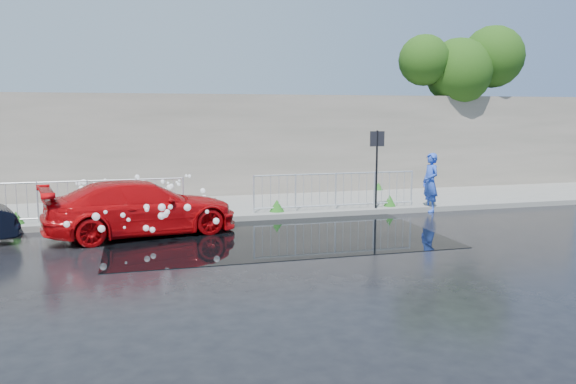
{
  "coord_description": "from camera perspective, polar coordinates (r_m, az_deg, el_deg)",
  "views": [
    {
      "loc": [
        -2.73,
        -12.3,
        3.02
      ],
      "look_at": [
        1.01,
        1.45,
        1.0
      ],
      "focal_mm": 35.0,
      "sensor_mm": 36.0,
      "label": 1
    }
  ],
  "objects": [
    {
      "name": "ground",
      "position": [
        12.96,
        -2.63,
        -5.42
      ],
      "size": [
        90.0,
        90.0,
        0.0
      ],
      "primitive_type": "plane",
      "color": "black",
      "rests_on": "ground"
    },
    {
      "name": "pavement",
      "position": [
        17.76,
        -6.15,
        -1.52
      ],
      "size": [
        30.0,
        4.0,
        0.15
      ],
      "primitive_type": "cube",
      "color": "slate",
      "rests_on": "ground"
    },
    {
      "name": "curb",
      "position": [
        15.82,
        -5.01,
        -2.67
      ],
      "size": [
        30.0,
        0.25,
        0.16
      ],
      "primitive_type": "cube",
      "color": "slate",
      "rests_on": "ground"
    },
    {
      "name": "retaining_wall",
      "position": [
        19.72,
        -7.25,
        4.75
      ],
      "size": [
        30.0,
        0.6,
        3.5
      ],
      "primitive_type": "cube",
      "color": "#6A6559",
      "rests_on": "pavement"
    },
    {
      "name": "puddle",
      "position": [
        14.01,
        -1.53,
        -4.35
      ],
      "size": [
        8.0,
        5.0,
        0.01
      ],
      "primitive_type": "cube",
      "color": "black",
      "rests_on": "ground"
    },
    {
      "name": "sign_post",
      "position": [
        16.94,
        9.01,
        3.58
      ],
      "size": [
        0.45,
        0.06,
        2.5
      ],
      "color": "black",
      "rests_on": "ground"
    },
    {
      "name": "tree",
      "position": [
        23.41,
        17.53,
        12.2
      ],
      "size": [
        5.18,
        2.59,
        6.41
      ],
      "color": "#332114",
      "rests_on": "ground"
    },
    {
      "name": "railing_left",
      "position": [
        15.87,
        -19.63,
        -0.68
      ],
      "size": [
        5.05,
        0.05,
        1.1
      ],
      "color": "silver",
      "rests_on": "pavement"
    },
    {
      "name": "railing_right",
      "position": [
        16.82,
        4.86,
        0.23
      ],
      "size": [
        5.05,
        0.05,
        1.1
      ],
      "color": "silver",
      "rests_on": "pavement"
    },
    {
      "name": "weeds",
      "position": [
        17.26,
        -6.69,
        -0.98
      ],
      "size": [
        12.17,
        3.93,
        0.4
      ],
      "color": "#184A13",
      "rests_on": "pavement"
    },
    {
      "name": "water_spray",
      "position": [
        15.27,
        -15.13,
        -0.82
      ],
      "size": [
        3.66,
        5.43,
        1.06
      ],
      "color": "white",
      "rests_on": "ground"
    },
    {
      "name": "red_car",
      "position": [
        14.38,
        -14.63,
        -1.56
      ],
      "size": [
        4.98,
        2.83,
        1.36
      ],
      "primitive_type": "imported",
      "rotation": [
        0.0,
        0.0,
        1.78
      ],
      "color": "#AE060A",
      "rests_on": "ground"
    },
    {
      "name": "person",
      "position": [
        17.72,
        14.27,
        0.95
      ],
      "size": [
        0.45,
        0.67,
        1.8
      ],
      "primitive_type": "imported",
      "rotation": [
        0.0,
        0.0,
        -1.54
      ],
      "color": "blue",
      "rests_on": "ground"
    }
  ]
}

